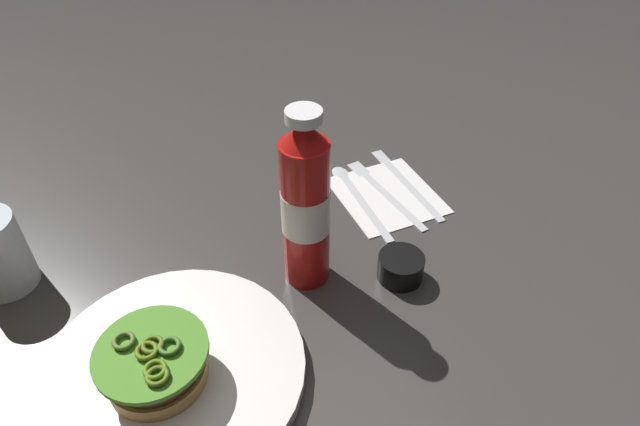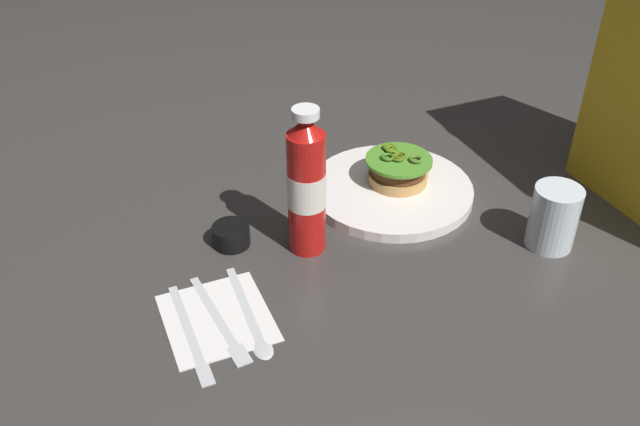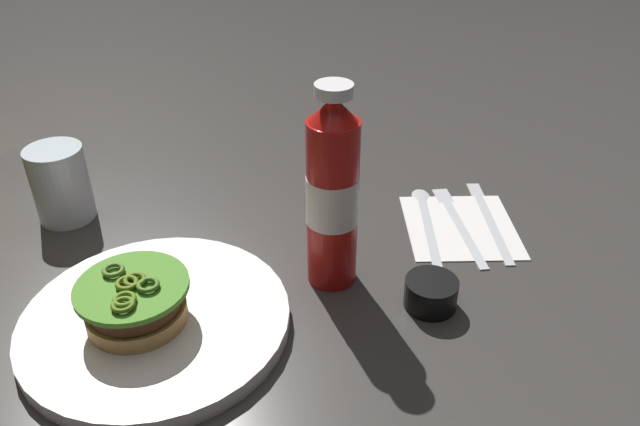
# 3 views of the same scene
# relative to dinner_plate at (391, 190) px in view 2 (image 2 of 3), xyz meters

# --- Properties ---
(ground_plane) EXTENTS (3.00, 3.00, 0.00)m
(ground_plane) POSITION_rel_dinner_plate_xyz_m (0.13, -0.09, -0.01)
(ground_plane) COLOR #393634
(dinner_plate) EXTENTS (0.28, 0.28, 0.02)m
(dinner_plate) POSITION_rel_dinner_plate_xyz_m (0.00, 0.00, 0.00)
(dinner_plate) COLOR white
(dinner_plate) RESTS_ON ground_plane
(burger_sandwich) EXTENTS (0.11, 0.11, 0.05)m
(burger_sandwich) POSITION_rel_dinner_plate_xyz_m (-0.01, 0.02, 0.03)
(burger_sandwich) COLOR tan
(burger_sandwich) RESTS_ON dinner_plate
(ketchup_bottle) EXTENTS (0.06, 0.06, 0.24)m
(ketchup_bottle) POSITION_rel_dinner_plate_xyz_m (0.08, -0.19, 0.10)
(ketchup_bottle) COLOR red
(ketchup_bottle) RESTS_ON ground_plane
(water_glass) EXTENTS (0.07, 0.07, 0.10)m
(water_glass) POSITION_rel_dinner_plate_xyz_m (0.22, 0.16, 0.04)
(water_glass) COLOR silver
(water_glass) RESTS_ON ground_plane
(condiment_cup) EXTENTS (0.06, 0.06, 0.03)m
(condiment_cup) POSITION_rel_dinner_plate_xyz_m (0.03, -0.29, 0.01)
(condiment_cup) COLOR black
(condiment_cup) RESTS_ON ground_plane
(napkin) EXTENTS (0.15, 0.14, 0.00)m
(napkin) POSITION_rel_dinner_plate_xyz_m (0.18, -0.36, -0.01)
(napkin) COLOR silver
(napkin) RESTS_ON ground_plane
(butter_knife) EXTENTS (0.20, 0.02, 0.00)m
(butter_knife) POSITION_rel_dinner_plate_xyz_m (0.20, -0.40, -0.00)
(butter_knife) COLOR silver
(butter_knife) RESTS_ON napkin
(fork_utensil) EXTENTS (0.19, 0.03, 0.00)m
(fork_utensil) POSITION_rel_dinner_plate_xyz_m (0.20, -0.36, -0.00)
(fork_utensil) COLOR silver
(fork_utensil) RESTS_ON napkin
(spoon_utensil) EXTENTS (0.19, 0.03, 0.00)m
(spoon_utensil) POSITION_rel_dinner_plate_xyz_m (0.21, -0.32, -0.00)
(spoon_utensil) COLOR silver
(spoon_utensil) RESTS_ON napkin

